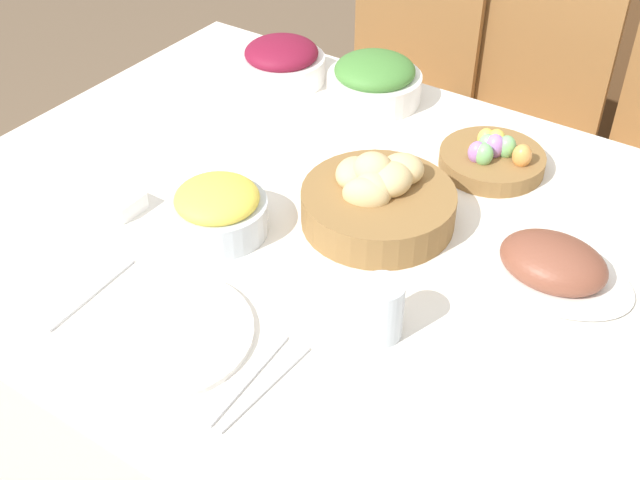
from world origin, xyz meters
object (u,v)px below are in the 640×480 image
Objects in this scene: ham_platter at (552,265)px; knife at (249,379)px; drinking_cup at (381,310)px; beet_salad_bowl at (282,62)px; pineapple_bowl at (218,210)px; fork at (92,294)px; chair_far_center at (504,128)px; chair_far_left at (387,92)px; green_salad_bowl at (374,80)px; dinner_plate at (166,333)px; bread_basket at (378,199)px; egg_basket at (492,157)px; spoon at (265,388)px; butter_dish at (114,199)px.

ham_platter is 0.54m from knife.
beet_salad_bowl is at bearing 136.39° from drinking_cup.
ham_platter is 0.57m from pineapple_bowl.
fork is (-0.60, -0.46, -0.02)m from ham_platter.
chair_far_center is at bearing 102.06° from drinking_cup.
drinking_cup is at bearing -121.69° from ham_platter.
chair_far_left is 4.25× the size of green_salad_bowl.
green_salad_bowl is 0.82m from dinner_plate.
chair_far_left reaches higher than drinking_cup.
bread_basket is 0.28m from pineapple_bowl.
pineapple_bowl is (-0.32, -0.45, 0.02)m from egg_basket.
pineapple_bowl reaches higher than spoon.
beet_salad_bowl reaches higher than ham_platter.
fork and knife have the same top height.
ham_platter is at bearing 34.30° from fork.
ham_platter is 2.60× the size of butter_dish.
pineapple_bowl is at bearing 170.72° from drinking_cup.
green_salad_bowl reaches higher than beet_salad_bowl.
pineapple_bowl is at bearing -88.16° from green_salad_bowl.
chair_far_center reaches higher than knife.
dinner_plate is (0.33, -1.25, 0.25)m from chair_far_left.
fork and spoon have the same top height.
dinner_plate is (-0.22, -0.70, -0.02)m from egg_basket.
bread_basket is at bearing 29.15° from butter_dish.
spoon is at bearing -112.59° from drinking_cup.
green_salad_bowl is at bearing 98.18° from dinner_plate.
knife is at bearing -71.08° from green_salad_bowl.
butter_dish is at bearing -83.30° from chair_far_left.
green_salad_bowl reaches higher than pineapple_bowl.
egg_basket is 0.32m from ham_platter.
chair_far_left is 1.25m from drinking_cup.
chair_far_center reaches higher than dinner_plate.
chair_far_center is 3.23× the size of ham_platter.
chair_far_left reaches higher than bread_basket.
drinking_cup reaches higher than knife.
dinner_plate reaches higher than fork.
bread_basket reaches higher than egg_basket.
pineapple_bowl is (-0.22, -0.18, -0.00)m from bread_basket.
green_salad_bowl is (-0.33, 0.11, 0.02)m from egg_basket.
butter_dish is (-0.42, -0.24, -0.03)m from bread_basket.
fork is (0.16, -1.25, 0.24)m from chair_far_left.
bread_basket is at bearing 74.56° from dinner_plate.
pineapple_bowl is (-0.53, -0.21, 0.02)m from ham_platter.
chair_far_left is 4.33× the size of egg_basket.
pineapple_bowl is at bearing -64.98° from beet_salad_bowl.
drinking_cup is at bearing 56.82° from knife.
butter_dish is at bearing 147.33° from dinner_plate.
knife is at bearing -120.98° from ham_platter.
butter_dish is (-0.52, -0.50, -0.01)m from egg_basket.
green_salad_bowl is 0.85m from knife.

